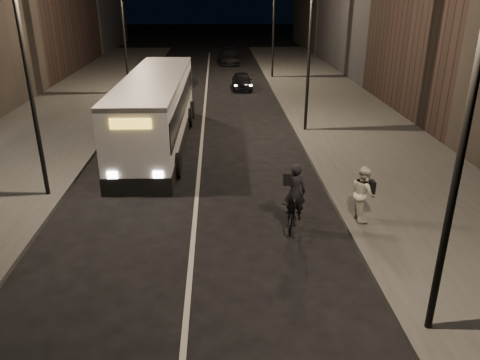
{
  "coord_description": "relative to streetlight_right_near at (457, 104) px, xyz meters",
  "views": [
    {
      "loc": [
        0.86,
        -12.41,
        7.41
      ],
      "look_at": [
        1.55,
        1.77,
        1.5
      ],
      "focal_mm": 35.0,
      "sensor_mm": 36.0,
      "label": 1
    }
  ],
  "objects": [
    {
      "name": "streetlight_right_far",
      "position": [
        0.0,
        32.0,
        0.0
      ],
      "size": [
        1.2,
        0.44,
        8.12
      ],
      "color": "black",
      "rests_on": "sidewalk_right"
    },
    {
      "name": "streetlight_left_near",
      "position": [
        -10.66,
        8.0,
        0.0
      ],
      "size": [
        1.2,
        0.44,
        8.12
      ],
      "color": "black",
      "rests_on": "sidewalk_left"
    },
    {
      "name": "cyclist_on_bicycle",
      "position": [
        -2.06,
        5.27,
        -4.6
      ],
      "size": [
        1.13,
        2.08,
        2.27
      ],
      "rotation": [
        0.0,
        0.0,
        -0.23
      ],
      "color": "black",
      "rests_on": "ground"
    },
    {
      "name": "pedestrian_woman",
      "position": [
        0.27,
        5.41,
        -4.26
      ],
      "size": [
        0.79,
        0.97,
        1.87
      ],
      "primitive_type": "imported",
      "rotation": [
        0.0,
        0.0,
        1.66
      ],
      "color": "beige",
      "rests_on": "sidewalk_right"
    },
    {
      "name": "streetlight_left_far",
      "position": [
        -10.66,
        26.0,
        0.0
      ],
      "size": [
        1.2,
        0.44,
        8.12
      ],
      "color": "black",
      "rests_on": "sidewalk_left"
    },
    {
      "name": "car_near",
      "position": [
        -2.57,
        27.8,
        -4.75
      ],
      "size": [
        1.49,
        3.62,
        1.23
      ],
      "primitive_type": "imported",
      "rotation": [
        0.0,
        0.0,
        0.01
      ],
      "color": "black",
      "rests_on": "ground"
    },
    {
      "name": "sidewalk_left",
      "position": [
        -13.83,
        18.0,
        -5.28
      ],
      "size": [
        7.0,
        70.0,
        0.16
      ],
      "primitive_type": "cube",
      "color": "#373735",
      "rests_on": "ground"
    },
    {
      "name": "car_far",
      "position": [
        -3.11,
        40.74,
        -4.65
      ],
      "size": [
        2.07,
        4.93,
        1.42
      ],
      "primitive_type": "imported",
      "rotation": [
        0.0,
        0.0,
        -0.02
      ],
      "color": "black",
      "rests_on": "ground"
    },
    {
      "name": "ground",
      "position": [
        -5.33,
        4.0,
        -5.36
      ],
      "size": [
        180.0,
        180.0,
        0.0
      ],
      "primitive_type": "plane",
      "color": "black",
      "rests_on": "ground"
    },
    {
      "name": "city_bus",
      "position": [
        -7.49,
        14.26,
        -3.49
      ],
      "size": [
        3.17,
        12.8,
        3.43
      ],
      "rotation": [
        0.0,
        0.0,
        -0.02
      ],
      "color": "silver",
      "rests_on": "ground"
    },
    {
      "name": "streetlight_right_near",
      "position": [
        0.0,
        0.0,
        0.0
      ],
      "size": [
        1.2,
        0.44,
        8.12
      ],
      "color": "black",
      "rests_on": "sidewalk_right"
    },
    {
      "name": "sidewalk_right",
      "position": [
        3.17,
        18.0,
        -5.28
      ],
      "size": [
        7.0,
        70.0,
        0.16
      ],
      "primitive_type": "cube",
      "color": "#373735",
      "rests_on": "ground"
    },
    {
      "name": "car_mid",
      "position": [
        -7.54,
        29.55,
        -4.64
      ],
      "size": [
        1.91,
        4.51,
        1.45
      ],
      "primitive_type": "imported",
      "rotation": [
        0.0,
        0.0,
        3.05
      ],
      "color": "#2F3031",
      "rests_on": "ground"
    },
    {
      "name": "streetlight_right_mid",
      "position": [
        0.0,
        16.0,
        0.0
      ],
      "size": [
        1.2,
        0.44,
        8.12
      ],
      "color": "black",
      "rests_on": "sidewalk_right"
    }
  ]
}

